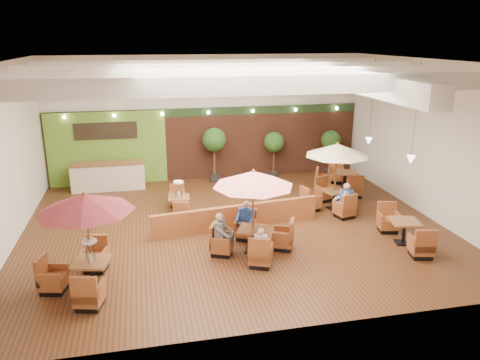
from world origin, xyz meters
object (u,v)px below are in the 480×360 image
object	(u,v)px
table_3	(179,201)
table_4	(404,232)
table_2	(335,161)
booth_divider	(237,217)
diner_0	(261,242)
topiary_1	(274,144)
table_1	(253,196)
topiary_2	(331,142)
diner_3	(345,197)
topiary_0	(214,142)
diner_1	(246,217)
diner_2	(222,230)
diner_4	(345,197)
table_5	(338,181)
service_counter	(108,176)
table_0	(84,221)

from	to	relation	value
table_3	table_4	world-z (taller)	table_3
table_2	table_3	size ratio (longest dim) A/B	1.14
booth_divider	diner_0	world-z (taller)	diner_0
table_4	topiary_1	distance (m)	8.08
table_1	topiary_1	world-z (taller)	table_1
topiary_2	diner_3	xyz separation A→B (m)	(-1.61, -5.30, -0.79)
topiary_0	diner_0	size ratio (longest dim) A/B	3.34
diner_1	diner_2	world-z (taller)	diner_2
booth_divider	topiary_0	xyz separation A→B (m)	(0.11, 5.43, 1.41)
table_1	diner_4	xyz separation A→B (m)	(3.87, 2.02, -0.99)
diner_1	table_3	bearing A→B (deg)	-24.86
table_2	diner_3	bearing A→B (deg)	-100.01
table_5	booth_divider	bearing A→B (deg)	-123.88
diner_3	booth_divider	bearing A→B (deg)	176.23
table_1	table_4	xyz separation A→B (m)	(4.76, -0.41, -1.40)
service_counter	table_4	distance (m)	11.98
table_1	diner_0	world-z (taller)	table_1
table_0	topiary_0	xyz separation A→B (m)	(4.61, 8.51, -0.05)
diner_0	diner_3	bearing A→B (deg)	54.37
diner_1	table_0	bearing A→B (deg)	54.71
table_5	diner_3	size ratio (longest dim) A/B	3.30
service_counter	table_4	world-z (taller)	service_counter
table_1	topiary_2	size ratio (longest dim) A/B	1.29
table_1	table_3	bearing A→B (deg)	141.12
table_1	service_counter	bearing A→B (deg)	146.07
table_4	diner_2	distance (m)	5.74
diner_2	table_2	bearing A→B (deg)	141.03
diner_4	table_4	bearing A→B (deg)	-92.16
table_0	table_3	xyz separation A→B (m)	(2.70, 4.80, -1.38)
table_0	table_4	world-z (taller)	table_0
table_0	diner_1	size ratio (longest dim) A/B	3.29
service_counter	diner_1	distance (m)	7.67
diner_0	table_1	bearing A→B (deg)	106.84
diner_4	diner_1	bearing A→B (deg)	173.17
diner_2	booth_divider	bearing A→B (deg)	174.72
service_counter	table_5	size ratio (longest dim) A/B	1.07
table_0	topiary_1	distance (m)	11.24
booth_divider	diner_1	distance (m)	1.01
booth_divider	diner_4	distance (m)	3.98
booth_divider	table_5	bearing A→B (deg)	24.31
booth_divider	table_0	distance (m)	5.65
diner_3	table_1	bearing A→B (deg)	-158.08
table_3	table_4	size ratio (longest dim) A/B	0.86
table_1	table_4	world-z (taller)	table_1
diner_3	table_2	bearing A→B (deg)	88.03
topiary_0	service_counter	bearing A→B (deg)	-177.49
diner_1	topiary_1	bearing A→B (deg)	-83.50
topiary_1	topiary_2	xyz separation A→B (m)	(2.73, -0.00, -0.02)
booth_divider	table_5	xyz separation A→B (m)	(5.05, 3.18, -0.04)
table_3	table_0	bearing A→B (deg)	-113.33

